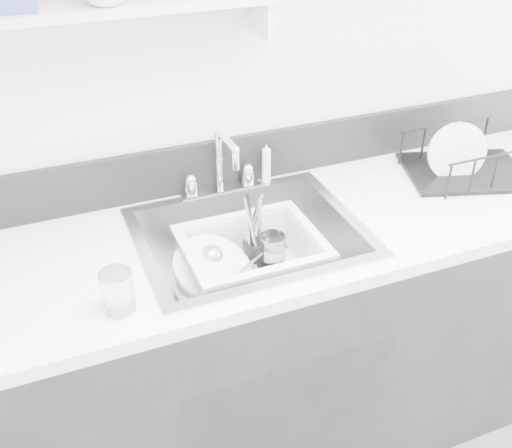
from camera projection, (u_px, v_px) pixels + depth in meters
name	position (u px, v px, depth m)	size (l,w,h in m)	color
room_shell	(507.00, 36.00, 0.68)	(3.50, 3.00, 2.60)	silver
counter_run	(250.00, 349.00, 1.97)	(3.20, 0.62, 0.92)	black
backsplash	(215.00, 164.00, 1.91)	(3.20, 0.02, 0.16)	black
sink	(250.00, 258.00, 1.77)	(0.64, 0.52, 0.20)	silver
faucet	(221.00, 177.00, 1.88)	(0.26, 0.18, 0.23)	silver
side_sprayer	(266.00, 164.00, 1.93)	(0.03, 0.03, 0.14)	white
wall_shelf	(81.00, 14.00, 1.46)	(1.00, 0.16, 0.12)	silver
wash_tub	(252.00, 262.00, 1.75)	(0.39, 0.32, 0.15)	white
plate_stack	(216.00, 275.00, 1.75)	(0.28, 0.28, 0.11)	white
utensil_cup	(254.00, 252.00, 1.81)	(0.07, 0.07, 0.24)	black
ladle	(234.00, 269.00, 1.75)	(0.30, 0.11, 0.09)	silver
tumbler_in_tub	(272.00, 251.00, 1.81)	(0.08, 0.08, 0.11)	white
tumbler_counter	(118.00, 291.00, 1.41)	(0.08, 0.08, 0.11)	white
dish_rack	(468.00, 155.00, 1.98)	(0.39, 0.30, 0.14)	black
bowl_small	(285.00, 279.00, 1.75)	(0.11, 0.11, 0.04)	white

